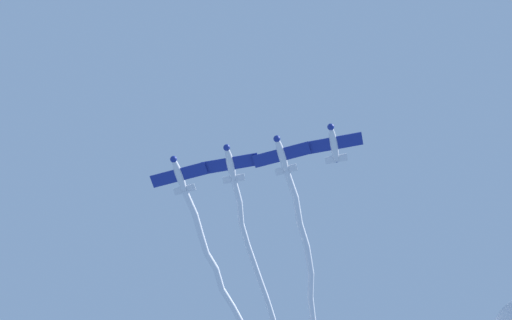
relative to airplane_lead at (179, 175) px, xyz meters
name	(u,v)px	position (x,y,z in m)	size (l,w,h in m)	color
airplane_lead	(179,175)	(0.00, 0.00, 0.00)	(4.81, 6.20, 1.56)	silver
smoke_trail_lead	(218,272)	(12.08, -5.92, 0.87)	(20.55, 11.38, 2.68)	white
airplane_left_wing	(230,164)	(-2.07, -5.27, 0.30)	(4.84, 6.29, 1.56)	silver
smoke_trail_left_wing	(261,280)	(11.99, -10.95, 0.30)	(24.34, 11.07, 1.19)	white
airplane_right_wing	(282,155)	(-4.12, -10.53, 0.00)	(4.81, 6.20, 1.56)	silver
smoke_trail_right_wing	(308,287)	(12.22, -16.52, 0.57)	(29.84, 9.59, 1.90)	white
airplane_slot	(334,143)	(-6.19, -15.80, 0.30)	(4.84, 6.28, 1.56)	silver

